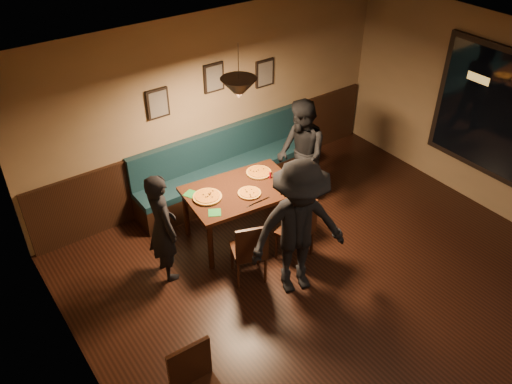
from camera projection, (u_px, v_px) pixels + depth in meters
floor at (375, 320)px, 6.22m from camera, size 7.00×7.00×0.00m
ceiling at (417, 104)px, 4.60m from camera, size 7.00×7.00×0.00m
wall_back at (214, 106)px, 7.74m from camera, size 6.00×0.00×6.00m
wall_left at (121, 373)px, 3.99m from camera, size 0.00×7.00×7.00m
wainscot at (218, 159)px, 8.24m from camera, size 5.88×0.06×1.00m
booth_bench at (227, 166)px, 8.06m from camera, size 3.00×0.60×1.00m
picture_left at (158, 103)px, 7.11m from camera, size 0.32×0.04×0.42m
picture_center at (214, 78)px, 7.45m from camera, size 0.32×0.04×0.42m
picture_right at (265, 73)px, 7.97m from camera, size 0.32×0.04×0.42m
pendant_lamp at (239, 88)px, 6.20m from camera, size 0.44×0.44×0.25m
dining_table at (241, 213)px, 7.27m from camera, size 1.57×1.10×0.79m
chair_near_left at (248, 249)px, 6.56m from camera, size 0.52×0.52×0.92m
chair_near_right at (295, 230)px, 6.87m from camera, size 0.51×0.51×0.91m
diner_left at (162, 227)px, 6.44m from camera, size 0.39×0.57×1.51m
diner_right at (301, 155)px, 7.67m from camera, size 0.86×0.98×1.69m
diner_front at (299, 229)px, 6.16m from camera, size 1.33×0.99×1.83m
pizza_a at (207, 197)px, 6.86m from camera, size 0.43×0.43×0.04m
pizza_b at (249, 193)px, 6.94m from camera, size 0.40×0.40×0.04m
pizza_c at (259, 172)px, 7.34m from camera, size 0.43×0.43×0.04m
soda_glass at (288, 183)px, 7.04m from camera, size 0.07×0.07×0.15m
tabasco_bottle at (270, 174)px, 7.22m from camera, size 0.03×0.03×0.12m
napkin_a at (191, 194)px, 6.95m from camera, size 0.22×0.22×0.01m
napkin_b at (215, 213)px, 6.62m from camera, size 0.22×0.22×0.01m
cutlery_set at (258, 202)px, 6.80m from camera, size 0.20×0.03×0.00m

